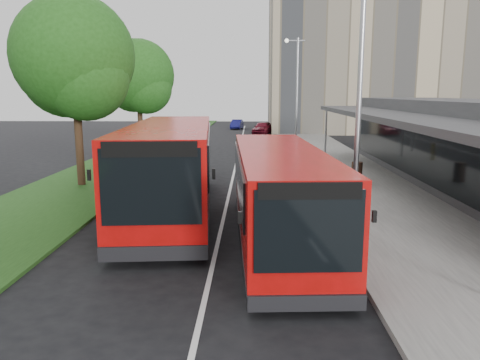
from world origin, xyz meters
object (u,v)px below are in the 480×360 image
object	(u,v)px
bollard	(307,151)
car_far	(237,124)
lamp_post_far	(296,87)
bus_second	(171,168)
litter_bin	(357,172)
tree_mid	(74,64)
car_near	(263,128)
tree_far	(139,80)
lamp_post_near	(357,80)
bus_main	(279,195)

from	to	relation	value
bollard	car_far	size ratio (longest dim) A/B	0.31
lamp_post_far	bus_second	xyz separation A→B (m)	(-6.03, -17.73, -3.06)
litter_bin	bollard	bearing A→B (deg)	101.69
tree_mid	bollard	world-z (taller)	tree_mid
bollard	tree_mid	bearing A→B (deg)	-144.35
lamp_post_far	litter_bin	xyz separation A→B (m)	(1.90, -12.10, -4.11)
tree_mid	bollard	xyz separation A→B (m)	(11.50, 8.25, -4.91)
tree_mid	lamp_post_far	xyz separation A→B (m)	(11.13, 12.95, -0.88)
tree_mid	car_far	size ratio (longest dim) A/B	2.53
car_near	tree_far	bearing A→B (deg)	-103.35
lamp_post_near	lamp_post_far	xyz separation A→B (m)	(0.00, 20.00, 0.00)
tree_mid	bus_main	xyz separation A→B (m)	(8.80, -8.16, -4.18)
car_near	car_far	bearing A→B (deg)	127.74
tree_mid	bus_second	size ratio (longest dim) A/B	0.75
lamp_post_near	bollard	xyz separation A→B (m)	(0.37, 15.30, -4.03)
lamp_post_near	tree_mid	bearing A→B (deg)	147.64
tree_mid	bus_second	world-z (taller)	tree_mid
lamp_post_near	litter_bin	bearing A→B (deg)	76.45
tree_far	car_near	world-z (taller)	tree_far
lamp_post_near	lamp_post_far	bearing A→B (deg)	90.00
tree_mid	bus_second	xyz separation A→B (m)	(5.09, -4.79, -3.94)
lamp_post_near	car_far	world-z (taller)	lamp_post_near
bus_main	bollard	distance (m)	16.64
lamp_post_far	litter_bin	bearing A→B (deg)	-81.06
bus_main	litter_bin	size ratio (longest dim) A/B	10.66
tree_far	car_near	distance (m)	19.04
bus_main	car_far	size ratio (longest dim) A/B	2.87
lamp_post_near	tree_far	bearing A→B (deg)	120.29
tree_mid	car_far	world-z (taller)	tree_mid
lamp_post_near	bus_second	xyz separation A→B (m)	(-6.03, 2.27, -3.06)
litter_bin	bus_main	bearing A→B (deg)	-115.17
tree_mid	litter_bin	distance (m)	13.98
tree_mid	bollard	distance (m)	14.98
tree_mid	bollard	bearing A→B (deg)	35.65
lamp_post_near	lamp_post_far	world-z (taller)	same
tree_far	lamp_post_near	xyz separation A→B (m)	(11.13, -19.05, -0.47)
bus_second	bollard	size ratio (longest dim) A/B	10.76
bus_main	car_far	bearing A→B (deg)	90.25
bus_second	bollard	distance (m)	14.56
tree_mid	bus_second	bearing A→B (deg)	-43.22
lamp_post_far	car_near	xyz separation A→B (m)	(-2.01, 15.15, -4.04)
bollard	litter_bin	bearing A→B (deg)	-78.31
tree_mid	bus_second	distance (m)	8.02
tree_mid	tree_far	size ratio (longest dim) A/B	1.08
lamp_post_far	bollard	world-z (taller)	lamp_post_far
bollard	car_far	bearing A→B (deg)	101.07
tree_far	car_near	bearing A→B (deg)	60.46
lamp_post_near	car_near	bearing A→B (deg)	93.27
lamp_post_near	bus_main	size ratio (longest dim) A/B	0.81
bus_second	litter_bin	distance (m)	9.79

